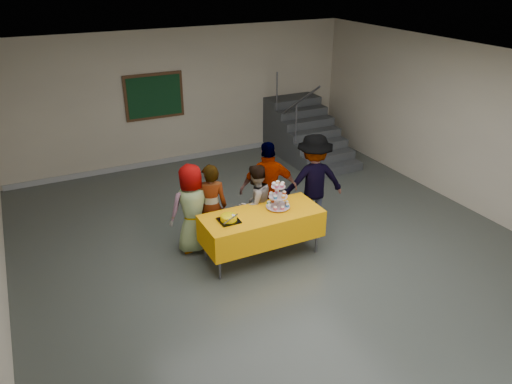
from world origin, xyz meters
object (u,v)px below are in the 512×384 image
staircase (303,134)px  noticeboard (154,96)px  schoolchild_d (269,189)px  schoolchild_e (313,181)px  bear_cake (229,218)px  schoolchild_c (255,204)px  schoolchild_a (192,209)px  bake_table (262,226)px  schoolchild_b (211,207)px  cupcake_stand (278,198)px

staircase → noticeboard: size_ratio=1.85×
schoolchild_d → schoolchild_e: schoolchild_e is taller
bear_cake → schoolchild_d: (1.00, 0.62, 0.00)m
schoolchild_e → schoolchild_c: bearing=15.7°
bear_cake → schoolchild_d: schoolchild_d is taller
schoolchild_a → bake_table: bearing=141.4°
schoolchild_a → schoolchild_d: 1.34m
noticeboard → bake_table: bearing=-85.8°
bake_table → bear_cake: size_ratio=5.25×
schoolchild_b → staircase: size_ratio=0.61×
bake_table → schoolchild_d: (0.44, 0.62, 0.27)m
bake_table → schoolchild_a: (-0.89, 0.68, 0.18)m
schoolchild_d → noticeboard: noticeboard is taller
staircase → noticeboard: bearing=165.9°
noticeboard → bear_cake: bearing=-92.8°
staircase → schoolchild_b: bearing=-139.5°
cupcake_stand → staircase: (2.69, 3.63, -0.46)m
bake_table → schoolchild_c: (0.14, 0.51, 0.12)m
bear_cake → schoolchild_b: size_ratio=0.24×
schoolchild_b → cupcake_stand: bearing=164.6°
schoolchild_e → noticeboard: bearing=-54.6°
bake_table → schoolchild_c: 0.54m
schoolchild_d → noticeboard: bearing=-60.3°
bear_cake → schoolchild_e: (1.85, 0.56, 0.01)m
schoolchild_b → schoolchild_d: (1.04, 0.01, 0.10)m
schoolchild_b → schoolchild_d: size_ratio=0.88×
staircase → noticeboard: 3.61m
bake_table → noticeboard: bearing=94.2°
cupcake_stand → staircase: staircase is taller
schoolchild_a → schoolchild_e: bearing=175.9°
schoolchild_b → staircase: bearing=-123.7°
bake_table → staircase: size_ratio=0.78×
schoolchild_b → bear_cake: bearing=110.2°
schoolchild_b → bake_table: bearing=150.4°
bake_table → schoolchild_b: schoolchild_b is taller
cupcake_stand → schoolchild_e: (0.98, 0.51, -0.11)m
bake_table → schoolchild_d: bearing=54.4°
schoolchild_d → staircase: (2.56, 3.07, -0.34)m
schoolchild_a → schoolchild_b: bearing=164.4°
staircase → schoolchild_d: bearing=-129.8°
cupcake_stand → schoolchild_b: size_ratio=0.30×
bake_table → schoolchild_b: (-0.60, 0.61, 0.18)m
bake_table → schoolchild_a: 1.14m
bear_cake → schoolchild_d: 1.17m
cupcake_stand → schoolchild_d: bearing=76.9°
schoolchild_e → bear_cake: bearing=30.1°
cupcake_stand → staircase: 4.54m
cupcake_stand → schoolchild_c: 0.56m
bear_cake → noticeboard: 4.59m
schoolchild_a → noticeboard: bearing=-99.2°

